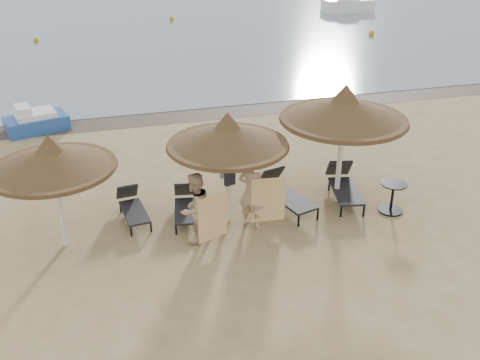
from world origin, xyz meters
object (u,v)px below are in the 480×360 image
object	(u,v)px
palapa_left	(51,159)
lounger_near_left	(185,205)
side_table	(392,198)
lounger_near_right	(284,192)
palapa_right	(344,110)
person_right	(252,186)
lounger_far_left	(132,206)
lounger_far_right	(344,184)
palapa_center	(228,136)
person_left	(195,203)
pedal_boat	(35,121)

from	to	relation	value
palapa_left	lounger_near_left	distance (m)	3.63
side_table	lounger_near_right	bearing A→B (deg)	158.09
palapa_right	person_right	world-z (taller)	palapa_right
palapa_left	lounger_far_left	world-z (taller)	palapa_left
side_table	lounger_far_right	bearing A→B (deg)	130.00
palapa_center	person_right	distance (m)	1.38
lounger_far_left	person_right	distance (m)	3.21
palapa_left	person_right	size ratio (longest dim) A/B	1.27
palapa_left	lounger_far_right	xyz separation A→B (m)	(7.44, 0.41, -1.86)
lounger_far_right	lounger_far_left	bearing A→B (deg)	-172.22
palapa_right	lounger_near_right	distance (m)	2.69
palapa_right	lounger_near_right	bearing A→B (deg)	176.06
lounger_near_right	person_left	xyz separation A→B (m)	(-2.64, -1.09, 0.64)
palapa_left	lounger_near_left	world-z (taller)	palapa_left
lounger_near_left	person_right	world-z (taller)	person_right
palapa_right	person_right	bearing A→B (deg)	-165.72
lounger_near_right	side_table	size ratio (longest dim) A/B	2.57
palapa_center	lounger_far_left	distance (m)	3.22
lounger_near_left	lounger_near_right	distance (m)	2.67
person_left	lounger_near_left	bearing A→B (deg)	-125.20
palapa_center	lounger_far_right	size ratio (longest dim) A/B	1.42
lounger_near_right	lounger_far_right	bearing A→B (deg)	-15.11
person_left	person_right	distance (m)	1.52
palapa_center	lounger_far_left	bearing A→B (deg)	160.04
palapa_left	side_table	distance (m)	8.56
lounger_near_right	person_right	xyz separation A→B (m)	(-1.15, -0.78, 0.72)
person_left	pedal_boat	bearing A→B (deg)	-101.05
lounger_near_right	lounger_far_right	world-z (taller)	lounger_near_right
side_table	person_left	xyz separation A→B (m)	(-5.29, -0.03, 0.65)
lounger_near_left	person_left	xyz separation A→B (m)	(0.02, -1.25, 0.71)
pedal_boat	lounger_far_left	bearing A→B (deg)	-85.19
palapa_right	pedal_boat	xyz separation A→B (m)	(-8.31, 7.84, -2.26)
palapa_left	palapa_center	size ratio (longest dim) A/B	0.96
lounger_near_right	pedal_boat	xyz separation A→B (m)	(-6.80, 7.73, -0.04)
lounger_near_left	lounger_far_right	world-z (taller)	lounger_far_right
side_table	pedal_boat	size ratio (longest dim) A/B	0.35
lounger_near_left	pedal_boat	xyz separation A→B (m)	(-4.14, 7.58, 0.03)
lounger_far_left	lounger_near_left	world-z (taller)	lounger_near_left
person_left	person_right	xyz separation A→B (m)	(1.49, 0.31, 0.08)
lounger_far_left	person_left	distance (m)	2.19
palapa_left	pedal_boat	size ratio (longest dim) A/B	1.19
lounger_near_right	side_table	xyz separation A→B (m)	(2.65, -1.06, -0.02)
lounger_near_left	lounger_far_right	bearing A→B (deg)	7.60
palapa_left	person_right	distance (m)	4.69
lounger_far_left	person_right	bearing A→B (deg)	-31.00
palapa_left	person_left	xyz separation A→B (m)	(3.05, -0.68, -1.22)
palapa_left	lounger_far_left	distance (m)	2.70
palapa_left	lounger_far_left	bearing A→B (deg)	27.61
lounger_near_left	lounger_far_left	bearing A→B (deg)	176.74
palapa_left	lounger_far_right	size ratio (longest dim) A/B	1.37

